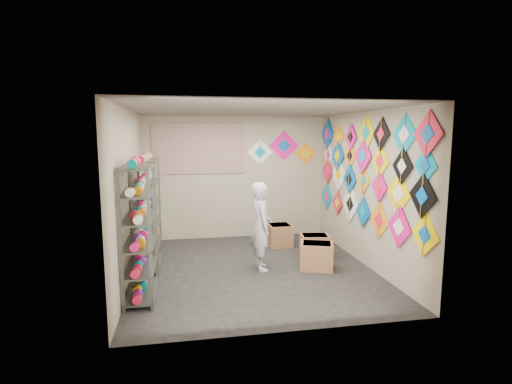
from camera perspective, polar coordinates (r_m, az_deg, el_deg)
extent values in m
plane|color=black|center=(7.02, -0.36, -10.93)|extent=(4.50, 4.50, 0.00)
plane|color=tan|center=(8.91, -2.91, 2.08)|extent=(4.00, 0.00, 4.00)
plane|color=tan|center=(4.54, 4.63, -3.97)|extent=(4.00, 0.00, 4.00)
plane|color=tan|center=(6.65, -17.60, -0.41)|extent=(0.00, 4.50, 4.50)
plane|color=tan|center=(7.32, 15.24, 0.44)|extent=(0.00, 4.50, 4.50)
plane|color=#676157|center=(6.64, -0.39, 11.64)|extent=(4.50, 4.50, 0.00)
cube|color=#4C5147|center=(5.87, -16.30, -5.46)|extent=(0.40, 1.10, 1.90)
cube|color=#4C5147|center=(7.14, -15.26, -3.01)|extent=(0.40, 1.10, 1.90)
cylinder|color=#EA136C|center=(5.38, -16.84, -5.67)|extent=(0.12, 0.10, 0.12)
cylinder|color=orange|center=(5.57, -16.63, -5.20)|extent=(0.12, 0.10, 0.12)
cylinder|color=orange|center=(5.76, -16.43, -4.76)|extent=(0.12, 0.10, 0.12)
cylinder|color=silver|center=(5.94, -16.24, -4.35)|extent=(0.12, 0.10, 0.12)
cylinder|color=red|center=(6.13, -16.07, -3.96)|extent=(0.12, 0.10, 0.12)
cylinder|color=purple|center=(6.32, -15.90, -3.60)|extent=(0.12, 0.10, 0.12)
cylinder|color=beige|center=(6.65, -15.63, -3.00)|extent=(0.12, 0.10, 0.12)
cylinder|color=#057986|center=(6.84, -15.49, -2.69)|extent=(0.12, 0.10, 0.12)
cylinder|color=#EA136C|center=(7.02, -15.36, -2.40)|extent=(0.12, 0.10, 0.12)
cylinder|color=orange|center=(7.21, -15.23, -2.12)|extent=(0.12, 0.10, 0.12)
cylinder|color=orange|center=(7.40, -15.11, -1.85)|extent=(0.12, 0.10, 0.12)
cylinder|color=silver|center=(7.59, -15.00, -1.60)|extent=(0.12, 0.10, 0.12)
cube|color=#FFD500|center=(5.78, 23.00, -5.61)|extent=(0.04, 0.62, 0.62)
cube|color=#FA0E89|center=(6.29, 19.74, -4.73)|extent=(0.01, 0.65, 0.65)
cube|color=orange|center=(6.85, 17.18, -3.90)|extent=(0.01, 0.64, 0.64)
cube|color=#005BB8|center=(7.34, 15.02, -2.77)|extent=(0.02, 0.56, 0.56)
cube|color=white|center=(7.87, 13.30, -1.70)|extent=(0.03, 0.72, 0.72)
cube|color=red|center=(8.42, 11.53, -1.51)|extent=(0.02, 0.52, 0.52)
cube|color=#0091AC|center=(9.03, 10.07, -0.63)|extent=(0.01, 0.64, 0.64)
cube|color=black|center=(5.75, 22.67, -0.54)|extent=(0.01, 0.62, 0.62)
cube|color=#FFD500|center=(6.30, 19.67, -0.19)|extent=(0.02, 0.66, 0.66)
cube|color=#FA0E89|center=(6.77, 17.19, 0.72)|extent=(0.02, 0.51, 0.51)
cube|color=orange|center=(7.32, 15.09, 1.63)|extent=(0.03, 0.51, 0.51)
cube|color=#005BB8|center=(7.83, 13.19, 1.81)|extent=(0.01, 0.58, 0.58)
cube|color=white|center=(8.36, 11.73, 2.47)|extent=(0.02, 0.71, 0.71)
cube|color=red|center=(8.92, 10.16, 2.92)|extent=(0.01, 0.57, 0.57)
cube|color=#0091AC|center=(5.71, 23.07, 3.51)|extent=(0.03, 0.51, 0.51)
cube|color=black|center=(6.16, 20.17, 3.50)|extent=(0.01, 0.55, 0.55)
cube|color=#FFD500|center=(6.77, 17.31, 4.19)|extent=(0.03, 0.58, 0.58)
cube|color=#FA0E89|center=(7.30, 15.01, 5.01)|extent=(0.04, 0.65, 0.65)
cube|color=orange|center=(7.84, 13.29, 5.09)|extent=(0.01, 0.52, 0.52)
cube|color=#005BB8|center=(8.37, 11.57, 5.12)|extent=(0.02, 0.64, 0.64)
cube|color=white|center=(8.90, 10.32, 5.26)|extent=(0.01, 0.53, 0.53)
cube|color=red|center=(5.66, 23.35, 7.64)|extent=(0.04, 0.64, 0.64)
cube|color=#0091AC|center=(6.17, 20.43, 7.70)|extent=(0.04, 0.64, 0.64)
cube|color=black|center=(6.73, 17.43, 7.91)|extent=(0.03, 0.55, 0.55)
cube|color=#FFD500|center=(7.25, 15.45, 8.15)|extent=(0.03, 0.66, 0.66)
cube|color=#FA0E89|center=(7.79, 13.37, 7.66)|extent=(0.01, 0.51, 0.51)
cube|color=orange|center=(8.39, 11.69, 7.80)|extent=(0.03, 0.57, 0.57)
cube|color=#005BB8|center=(8.94, 10.14, 8.15)|extent=(0.01, 0.70, 0.70)
cube|color=white|center=(8.94, 0.58, 5.71)|extent=(0.58, 0.02, 0.58)
cube|color=#FA0E89|center=(9.06, 4.02, 6.61)|extent=(0.68, 0.02, 0.68)
cube|color=orange|center=(9.20, 7.04, 5.48)|extent=(0.52, 0.02, 0.52)
cube|color=#77489D|center=(8.77, -8.15, 6.17)|extent=(2.00, 0.01, 1.10)
imported|color=silver|center=(6.82, 0.76, -4.89)|extent=(0.55, 0.37, 1.51)
cube|color=#996642|center=(7.04, 8.65, -9.00)|extent=(0.67, 0.61, 0.46)
cube|color=#996642|center=(7.68, 8.36, -7.63)|extent=(0.59, 0.51, 0.43)
cube|color=#996642|center=(8.38, 3.39, -6.15)|extent=(0.48, 0.52, 0.45)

